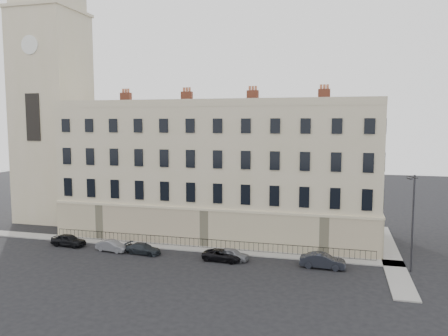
{
  "coord_description": "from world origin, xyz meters",
  "views": [
    {
      "loc": [
        7.73,
        -37.77,
        13.37
      ],
      "look_at": [
        -4.88,
        10.0,
        8.17
      ],
      "focal_mm": 35.0,
      "sensor_mm": 36.0,
      "label": 1
    }
  ],
  "objects_px": {
    "car_c": "(143,249)",
    "car_d": "(223,255)",
    "car_a": "(69,240)",
    "car_f": "(323,261)",
    "car_e": "(232,254)",
    "streetlamp": "(412,219)",
    "car_b": "(112,246)"
  },
  "relations": [
    {
      "from": "car_a",
      "to": "car_b",
      "type": "height_order",
      "value": "car_a"
    },
    {
      "from": "car_f",
      "to": "streetlamp",
      "type": "distance_m",
      "value": 8.76
    },
    {
      "from": "car_c",
      "to": "car_d",
      "type": "distance_m",
      "value": 8.38
    },
    {
      "from": "car_a",
      "to": "car_e",
      "type": "bearing_deg",
      "value": -86.96
    },
    {
      "from": "car_b",
      "to": "car_e",
      "type": "xyz_separation_m",
      "value": [
        12.75,
        0.34,
        0.02
      ]
    },
    {
      "from": "car_b",
      "to": "car_d",
      "type": "bearing_deg",
      "value": -81.98
    },
    {
      "from": "car_d",
      "to": "streetlamp",
      "type": "xyz_separation_m",
      "value": [
        17.11,
        1.22,
        4.31
      ]
    },
    {
      "from": "car_a",
      "to": "car_d",
      "type": "bearing_deg",
      "value": -88.28
    },
    {
      "from": "car_b",
      "to": "streetlamp",
      "type": "height_order",
      "value": "streetlamp"
    },
    {
      "from": "car_d",
      "to": "car_e",
      "type": "xyz_separation_m",
      "value": [
        0.83,
        0.39,
        0.04
      ]
    },
    {
      "from": "car_a",
      "to": "car_c",
      "type": "relative_size",
      "value": 1.03
    },
    {
      "from": "car_a",
      "to": "car_d",
      "type": "relative_size",
      "value": 0.98
    },
    {
      "from": "car_a",
      "to": "car_e",
      "type": "height_order",
      "value": "car_a"
    },
    {
      "from": "car_a",
      "to": "car_c",
      "type": "bearing_deg",
      "value": -89.77
    },
    {
      "from": "car_c",
      "to": "car_a",
      "type": "bearing_deg",
      "value": 93.69
    },
    {
      "from": "car_b",
      "to": "car_c",
      "type": "bearing_deg",
      "value": -81.68
    },
    {
      "from": "car_b",
      "to": "streetlamp",
      "type": "distance_m",
      "value": 29.36
    },
    {
      "from": "car_e",
      "to": "car_d",
      "type": "bearing_deg",
      "value": 123.46
    },
    {
      "from": "car_c",
      "to": "car_e",
      "type": "distance_m",
      "value": 9.21
    },
    {
      "from": "streetlamp",
      "to": "car_e",
      "type": "bearing_deg",
      "value": 159.22
    },
    {
      "from": "car_d",
      "to": "car_f",
      "type": "relative_size",
      "value": 0.95
    },
    {
      "from": "car_c",
      "to": "car_e",
      "type": "height_order",
      "value": "car_e"
    },
    {
      "from": "car_e",
      "to": "car_b",
      "type": "bearing_deg",
      "value": 99.58
    },
    {
      "from": "car_d",
      "to": "streetlamp",
      "type": "distance_m",
      "value": 17.68
    },
    {
      "from": "car_a",
      "to": "car_f",
      "type": "xyz_separation_m",
      "value": [
        26.92,
        -0.32,
        0.02
      ]
    },
    {
      "from": "car_a",
      "to": "car_f",
      "type": "distance_m",
      "value": 26.92
    },
    {
      "from": "car_d",
      "to": "streetlamp",
      "type": "height_order",
      "value": "streetlamp"
    },
    {
      "from": "car_c",
      "to": "car_d",
      "type": "xyz_separation_m",
      "value": [
        8.37,
        -0.06,
        0.01
      ]
    },
    {
      "from": "car_e",
      "to": "streetlamp",
      "type": "bearing_deg",
      "value": -79.04
    },
    {
      "from": "car_c",
      "to": "car_d",
      "type": "relative_size",
      "value": 0.95
    },
    {
      "from": "car_d",
      "to": "car_e",
      "type": "distance_m",
      "value": 0.92
    },
    {
      "from": "car_a",
      "to": "car_d",
      "type": "distance_m",
      "value": 17.46
    }
  ]
}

